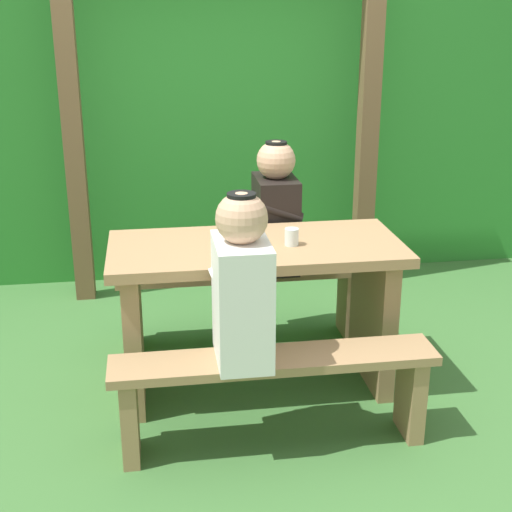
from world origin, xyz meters
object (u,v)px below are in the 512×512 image
at_px(person_black_coat, 276,211).
at_px(drinking_glass, 292,237).
at_px(bottle_right, 240,225).
at_px(picnic_table, 256,292).
at_px(bottle_left, 233,231).
at_px(bench_near, 274,382).
at_px(person_white_shirt, 242,285).
at_px(bench_far, 242,290).

xyz_separation_m(person_black_coat, drinking_glass, (-0.03, -0.57, 0.04)).
bearing_deg(person_black_coat, bottle_right, -117.70).
height_order(picnic_table, bottle_left, bottle_left).
relative_size(picnic_table, bottle_right, 6.57).
relative_size(picnic_table, bottle_left, 5.53).
bearing_deg(bottle_right, picnic_table, -17.43).
bearing_deg(bench_near, bottle_left, 106.29).
bearing_deg(person_black_coat, picnic_table, -109.72).
bearing_deg(person_white_shirt, picnic_table, 75.39).
relative_size(picnic_table, person_white_shirt, 1.95).
bearing_deg(bottle_left, bench_near, -73.71).
height_order(bench_near, person_white_shirt, person_white_shirt).
xyz_separation_m(person_white_shirt, drinking_glass, (0.30, 0.48, 0.04)).
xyz_separation_m(bench_far, person_black_coat, (0.19, -0.00, 0.45)).
distance_m(person_white_shirt, person_black_coat, 1.10).
relative_size(person_black_coat, bottle_left, 2.84).
height_order(person_black_coat, bottle_left, person_black_coat).
relative_size(bottle_left, bottle_right, 1.19).
bearing_deg(person_white_shirt, bench_near, -1.39).
relative_size(bench_near, bench_far, 1.00).
xyz_separation_m(bench_near, bench_far, (0.00, 1.06, 0.00)).
bearing_deg(drinking_glass, bottle_left, -167.81).
height_order(person_white_shirt, drinking_glass, person_white_shirt).
height_order(picnic_table, person_white_shirt, person_white_shirt).
height_order(bench_far, bottle_right, bottle_right).
xyz_separation_m(picnic_table, bench_near, (0.00, -0.53, -0.20)).
xyz_separation_m(person_white_shirt, bottle_right, (0.06, 0.55, 0.08)).
distance_m(bench_near, person_black_coat, 1.16).
height_order(person_white_shirt, bottle_left, person_white_shirt).
bearing_deg(bottle_left, bench_far, 79.04).
bearing_deg(person_white_shirt, person_black_coat, 72.80).
bearing_deg(bottle_right, bottle_left, -110.16).
bearing_deg(bottle_right, person_white_shirt, -96.43).
bearing_deg(person_black_coat, bottle_left, -116.21).
xyz_separation_m(bench_far, bottle_left, (-0.12, -0.64, 0.55)).
bearing_deg(picnic_table, person_black_coat, 70.28).
height_order(bench_far, bottle_left, bottle_left).
distance_m(bench_near, bench_far, 1.06).
xyz_separation_m(bench_near, bottle_right, (-0.08, 0.55, 0.54)).
bearing_deg(bottle_left, picnic_table, 41.07).
distance_m(bottle_left, bottle_right, 0.14).
distance_m(bench_far, person_white_shirt, 1.16).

